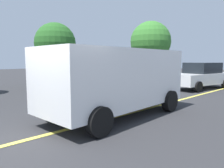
% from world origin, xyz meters
% --- Properties ---
extents(ground_plane, '(80.00, 80.00, 0.00)m').
position_xyz_m(ground_plane, '(0.00, 0.00, 0.00)').
color(ground_plane, '#2D2D30').
extents(lane_marking_centre, '(28.00, 0.16, 0.01)m').
position_xyz_m(lane_marking_centre, '(3.00, 0.00, 0.01)').
color(lane_marking_centre, '#E0D14C').
extents(white_van, '(5.31, 2.50, 2.20)m').
position_xyz_m(white_van, '(2.55, 0.09, 1.27)').
color(white_van, white).
rests_on(white_van, ground_plane).
extents(car_white_approaching, '(4.73, 2.46, 1.68)m').
position_xyz_m(car_white_approaching, '(11.21, 1.08, 0.84)').
color(car_white_approaching, white).
rests_on(car_white_approaching, ground_plane).
extents(tree_centre_verge, '(3.32, 3.32, 5.01)m').
position_xyz_m(tree_centre_verge, '(12.27, 5.86, 3.35)').
color(tree_centre_verge, '#513823').
rests_on(tree_centre_verge, ground_plane).
extents(tree_right_verge, '(2.73, 2.73, 4.32)m').
position_xyz_m(tree_right_verge, '(4.85, 8.23, 2.93)').
color(tree_right_verge, '#513823').
rests_on(tree_right_verge, ground_plane).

